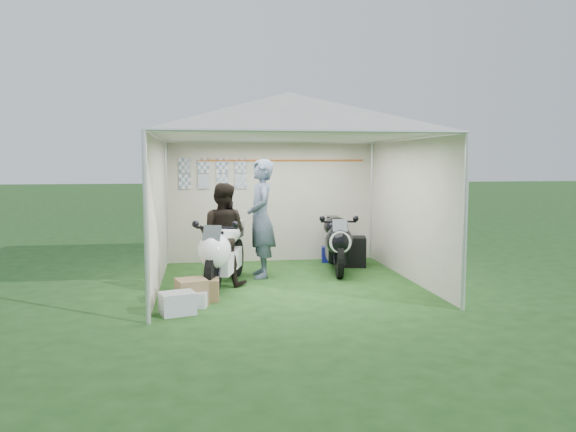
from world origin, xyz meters
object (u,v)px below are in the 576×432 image
person_dark_jacket (222,234)px  person_blue_jacket (261,219)px  canopy_tent (287,120)px  crate_3 (203,290)px  motorcycle_white (223,250)px  motorcycle_black (336,240)px  crate_2 (196,299)px  crate_0 (178,303)px  crate_1 (192,292)px  paddock_stand (332,254)px  equipment_box (351,251)px

person_dark_jacket → person_blue_jacket: 0.85m
canopy_tent → crate_3: 2.95m
motorcycle_white → motorcycle_black: size_ratio=1.03×
motorcycle_black → crate_3: 2.93m
crate_2 → crate_0: bearing=-127.0°
person_blue_jacket → crate_2: size_ratio=6.99×
motorcycle_black → crate_3: bearing=-134.8°
canopy_tent → motorcycle_white: size_ratio=2.77×
person_blue_jacket → crate_1: 2.16m
motorcycle_white → motorcycle_black: (2.01, 0.92, -0.03)m
paddock_stand → equipment_box: equipment_box is taller
motorcycle_white → person_dark_jacket: person_dark_jacket is taller
crate_3 → crate_1: bearing=-127.6°
person_dark_jacket → motorcycle_white: bearing=111.9°
motorcycle_white → paddock_stand: bearing=56.4°
canopy_tent → crate_0: canopy_tent is taller
motorcycle_black → equipment_box: bearing=58.1°
canopy_tent → crate_2: canopy_tent is taller
canopy_tent → equipment_box: (1.37, 1.18, -2.30)m
person_dark_jacket → person_blue_jacket: size_ratio=0.81×
person_blue_jacket → paddock_stand: bearing=125.6°
person_dark_jacket → crate_1: (-0.47, -1.15, -0.63)m
paddock_stand → canopy_tent: bearing=-124.5°
equipment_box → crate_2: size_ratio=1.93×
equipment_box → crate_3: 3.49m
paddock_stand → person_blue_jacket: 2.07m
person_blue_jacket → crate_2: person_blue_jacket is taller
motorcycle_white → person_dark_jacket: size_ratio=1.28×
paddock_stand → motorcycle_black: bearing=-98.7°
motorcycle_white → crate_2: motorcycle_white is taller
motorcycle_black → paddock_stand: (0.14, 0.90, -0.40)m
crate_0 → crate_3: crate_3 is taller
paddock_stand → person_blue_jacket: bearing=-142.0°
crate_2 → crate_1: bearing=112.1°
paddock_stand → person_blue_jacket: size_ratio=0.20×
motorcycle_white → crate_3: bearing=-95.8°
person_blue_jacket → crate_3: bearing=-36.3°
crate_3 → crate_0: bearing=-115.7°
person_blue_jacket → equipment_box: 2.01m
motorcycle_white → person_dark_jacket: 0.28m
person_dark_jacket → crate_3: 1.20m
person_dark_jacket → equipment_box: (2.40, 1.21, -0.53)m
motorcycle_white → person_blue_jacket: 1.02m
crate_2 → person_blue_jacket: bearing=59.5°
paddock_stand → crate_2: 3.93m
motorcycle_white → equipment_box: (2.40, 1.37, -0.30)m
motorcycle_black → crate_2: bearing=-130.7°
canopy_tent → crate_0: 3.38m
canopy_tent → crate_1: (-1.50, -1.19, -2.40)m
canopy_tent → crate_3: (-1.35, -1.00, -2.42)m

